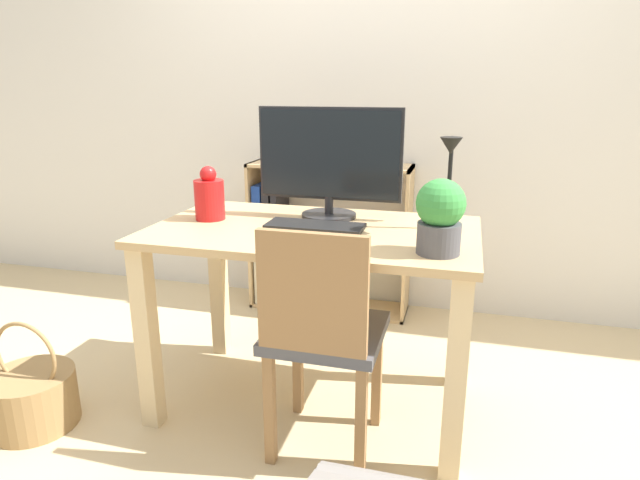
% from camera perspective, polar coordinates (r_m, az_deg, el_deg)
% --- Properties ---
extents(ground_plane, '(10.00, 10.00, 0.00)m').
position_cam_1_polar(ground_plane, '(2.40, -0.66, -16.78)').
color(ground_plane, '#CCB284').
extents(wall_back, '(8.00, 0.05, 2.60)m').
position_cam_1_polar(wall_back, '(3.16, 5.37, 16.02)').
color(wall_back, silver).
rests_on(wall_back, ground_plane).
extents(desk, '(1.26, 0.74, 0.77)m').
position_cam_1_polar(desk, '(2.13, -0.71, -2.53)').
color(desk, tan).
rests_on(desk, ground_plane).
extents(monitor, '(0.60, 0.23, 0.45)m').
position_cam_1_polar(monitor, '(2.21, 1.00, 8.61)').
color(monitor, '#232326').
rests_on(monitor, desk).
extents(keyboard, '(0.38, 0.15, 0.02)m').
position_cam_1_polar(keyboard, '(2.07, -0.56, 1.46)').
color(keyboard, black).
rests_on(keyboard, desk).
extents(vase, '(0.12, 0.12, 0.22)m').
position_cam_1_polar(vase, '(2.25, -11.72, 4.51)').
color(vase, red).
rests_on(vase, desk).
extents(desk_lamp, '(0.10, 0.19, 0.36)m').
position_cam_1_polar(desk_lamp, '(2.03, 13.62, 6.75)').
color(desk_lamp, black).
rests_on(desk_lamp, desk).
extents(potted_plant, '(0.16, 0.16, 0.25)m').
position_cam_1_polar(potted_plant, '(1.78, 12.68, 2.57)').
color(potted_plant, '#4C4C51').
rests_on(potted_plant, desk).
extents(chair, '(0.40, 0.40, 0.88)m').
position_cam_1_polar(chair, '(1.87, 0.22, -9.73)').
color(chair, '#4C4C51').
rests_on(chair, ground_plane).
extents(bookshelf, '(0.93, 0.28, 0.88)m').
position_cam_1_polar(bookshelf, '(3.22, -1.83, -0.84)').
color(bookshelf, tan).
rests_on(bookshelf, ground_plane).
extents(basket, '(0.33, 0.33, 0.44)m').
position_cam_1_polar(basket, '(2.48, -28.33, -14.55)').
color(basket, '#997547').
rests_on(basket, ground_plane).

